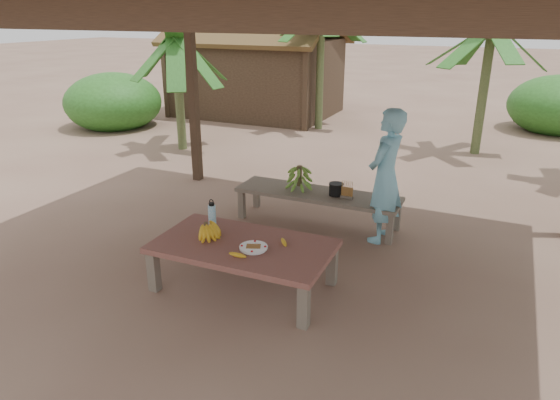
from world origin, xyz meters
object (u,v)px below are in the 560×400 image
at_px(ripe_banana_bunch, 206,229).
at_px(water_flask, 212,215).
at_px(cooking_pot, 336,190).
at_px(woman, 385,177).
at_px(plate, 253,248).
at_px(work_table, 243,249).
at_px(bench, 318,196).

distance_m(ripe_banana_bunch, water_flask, 0.30).
xyz_separation_m(ripe_banana_bunch, water_flask, (-0.10, 0.28, 0.04)).
relative_size(ripe_banana_bunch, cooking_pot, 1.64).
xyz_separation_m(ripe_banana_bunch, cooking_pot, (0.79, 1.90, -0.06)).
relative_size(water_flask, woman, 0.19).
bearing_deg(plate, work_table, 155.18).
relative_size(work_table, cooking_pot, 9.92).
xyz_separation_m(work_table, ripe_banana_bunch, (-0.42, -0.02, 0.16)).
relative_size(work_table, ripe_banana_bunch, 6.07).
relative_size(work_table, water_flask, 5.87).
bearing_deg(work_table, plate, -26.03).
xyz_separation_m(bench, cooking_pot, (0.25, 0.00, 0.13)).
height_order(bench, ripe_banana_bunch, ripe_banana_bunch).
relative_size(ripe_banana_bunch, water_flask, 0.97).
height_order(ripe_banana_bunch, plate, ripe_banana_bunch).
xyz_separation_m(cooking_pot, woman, (0.66, -0.13, 0.31)).
bearing_deg(plate, bench, 91.33).
distance_m(bench, water_flask, 1.75).
xyz_separation_m(work_table, woman, (1.02, 1.75, 0.40)).
relative_size(bench, plate, 7.76).
height_order(bench, cooking_pot, cooking_pot).
relative_size(bench, ripe_banana_bunch, 7.34).
relative_size(bench, cooking_pot, 12.01).
height_order(plate, woman, woman).
bearing_deg(woman, water_flask, -33.52).
bearing_deg(work_table, ripe_banana_bunch, -178.72).
xyz_separation_m(water_flask, cooking_pot, (0.88, 1.62, -0.10)).
xyz_separation_m(work_table, bench, (0.11, 1.88, -0.04)).
bearing_deg(plate, cooking_pot, 83.95).
height_order(work_table, plate, plate).
distance_m(work_table, woman, 2.06).
bearing_deg(ripe_banana_bunch, water_flask, 109.36).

